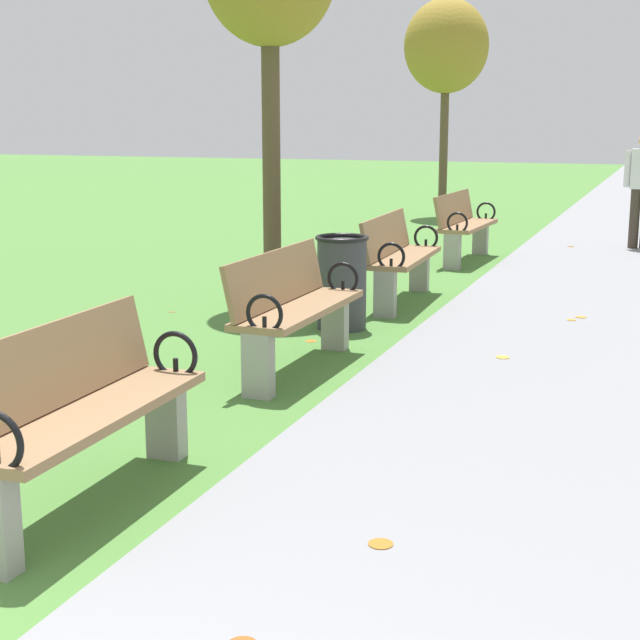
{
  "coord_description": "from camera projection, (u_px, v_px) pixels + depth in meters",
  "views": [
    {
      "loc": [
        2.12,
        -0.76,
        1.87
      ],
      "look_at": [
        -0.05,
        5.02,
        0.55
      ],
      "focal_mm": 53.42,
      "sensor_mm": 36.0,
      "label": 1
    }
  ],
  "objects": [
    {
      "name": "paved_walkway",
      "position": [
        622.0,
        218.0,
        17.9
      ],
      "size": [
        2.27,
        44.0,
        0.02
      ],
      "primitive_type": "cube",
      "color": "gray",
      "rests_on": "ground"
    },
    {
      "name": "park_bench_2",
      "position": [
        80.0,
        411.0,
        4.58
      ],
      "size": [
        0.5,
        1.61,
        0.9
      ],
      "color": "#93704C",
      "rests_on": "ground"
    },
    {
      "name": "park_bench_3",
      "position": [
        294.0,
        307.0,
        7.07
      ],
      "size": [
        0.49,
        1.61,
        0.9
      ],
      "color": "#93704C",
      "rests_on": "ground"
    },
    {
      "name": "park_bench_4",
      "position": [
        399.0,
        256.0,
        9.67
      ],
      "size": [
        0.53,
        1.62,
        0.9
      ],
      "color": "#93704C",
      "rests_on": "ground"
    },
    {
      "name": "park_bench_5",
      "position": [
        464.0,
        225.0,
        12.5
      ],
      "size": [
        0.54,
        1.62,
        0.9
      ],
      "color": "#93704C",
      "rests_on": "ground"
    },
    {
      "name": "tree_3",
      "position": [
        446.0,
        47.0,
        17.7
      ],
      "size": [
        1.57,
        1.57,
        4.04
      ],
      "color": "brown",
      "rests_on": "ground"
    },
    {
      "name": "trash_bin",
      "position": [
        342.0,
        282.0,
        8.51
      ],
      "size": [
        0.48,
        0.48,
        0.84
      ],
      "color": "#38383D",
      "rests_on": "ground"
    },
    {
      "name": "scattered_leaves",
      "position": [
        304.0,
        417.0,
        6.01
      ],
      "size": [
        4.55,
        15.45,
        0.02
      ],
      "color": "#93511E",
      "rests_on": "ground"
    }
  ]
}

